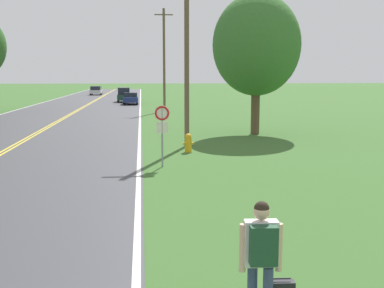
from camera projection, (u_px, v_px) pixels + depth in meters
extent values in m
cube|color=white|center=(261.00, 243.00, 6.81)|extent=(0.49, 0.23, 0.66)
sphere|color=beige|center=(262.00, 212.00, 6.75)|extent=(0.24, 0.24, 0.24)
sphere|color=#2D2319|center=(262.00, 209.00, 6.74)|extent=(0.22, 0.22, 0.22)
cylinder|color=beige|center=(243.00, 248.00, 6.81)|extent=(0.10, 0.10, 0.70)
cylinder|color=beige|center=(279.00, 247.00, 6.83)|extent=(0.10, 0.10, 0.70)
cube|color=#1E472D|center=(264.00, 246.00, 6.62)|extent=(0.39, 0.21, 0.55)
cylinder|color=black|center=(281.00, 279.00, 6.93)|extent=(0.27, 0.04, 0.02)
cylinder|color=gold|center=(188.00, 145.00, 22.38)|extent=(0.32, 0.32, 0.66)
sphere|color=gold|center=(188.00, 137.00, 22.32)|extent=(0.31, 0.31, 0.31)
cylinder|color=gold|center=(193.00, 144.00, 22.39)|extent=(0.08, 0.11, 0.11)
cylinder|color=gold|center=(184.00, 144.00, 22.34)|extent=(0.08, 0.11, 0.11)
cylinder|color=gray|center=(162.00, 137.00, 18.68)|extent=(0.07, 0.07, 2.36)
cylinder|color=silver|center=(162.00, 113.00, 18.53)|extent=(0.60, 0.02, 0.60)
torus|color=red|center=(162.00, 113.00, 18.51)|extent=(0.55, 0.07, 0.55)
cube|color=silver|center=(162.00, 127.00, 18.60)|extent=(0.44, 0.02, 0.44)
cylinder|color=brown|center=(187.00, 51.00, 23.64)|extent=(0.24, 0.24, 9.44)
cylinder|color=brown|center=(164.00, 60.00, 47.13)|extent=(0.24, 0.24, 9.94)
cube|color=brown|center=(164.00, 15.00, 46.50)|extent=(1.80, 0.12, 0.10)
cylinder|color=brown|center=(255.00, 108.00, 29.14)|extent=(0.52, 0.52, 3.11)
ellipsoid|color=#386B2D|center=(256.00, 45.00, 28.60)|extent=(5.24, 5.24, 6.03)
cylinder|color=black|center=(137.00, 102.00, 57.48)|extent=(0.20, 0.67, 0.67)
cylinder|color=black|center=(124.00, 102.00, 57.31)|extent=(0.20, 0.67, 0.67)
cylinder|color=black|center=(137.00, 101.00, 60.34)|extent=(0.20, 0.67, 0.67)
cylinder|color=black|center=(125.00, 101.00, 60.17)|extent=(0.20, 0.67, 0.67)
cube|color=navy|center=(131.00, 99.00, 58.79)|extent=(1.78, 4.69, 0.63)
cube|color=#1E232D|center=(131.00, 94.00, 58.89)|extent=(1.57, 2.58, 0.50)
cylinder|color=black|center=(130.00, 100.00, 62.67)|extent=(0.21, 0.65, 0.64)
cylinder|color=black|center=(118.00, 100.00, 62.48)|extent=(0.21, 0.65, 0.64)
cylinder|color=black|center=(130.00, 99.00, 65.10)|extent=(0.21, 0.65, 0.64)
cylinder|color=black|center=(119.00, 99.00, 64.91)|extent=(0.21, 0.65, 0.64)
cube|color=#1E472D|center=(124.00, 97.00, 63.74)|extent=(1.79, 4.03, 0.69)
cube|color=#1E232D|center=(124.00, 91.00, 63.63)|extent=(1.56, 2.83, 0.92)
cylinder|color=black|center=(92.00, 93.00, 87.40)|extent=(0.20, 0.69, 0.69)
cylinder|color=black|center=(102.00, 93.00, 87.57)|extent=(0.20, 0.69, 0.69)
cylinder|color=black|center=(90.00, 93.00, 84.84)|extent=(0.20, 0.69, 0.69)
cylinder|color=black|center=(100.00, 93.00, 85.01)|extent=(0.20, 0.69, 0.69)
cube|color=silver|center=(96.00, 92.00, 86.17)|extent=(1.97, 4.20, 0.59)
cube|color=#1E232D|center=(96.00, 88.00, 86.08)|extent=(1.73, 2.94, 0.66)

